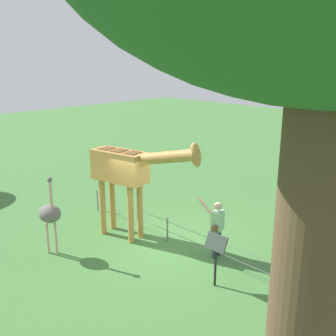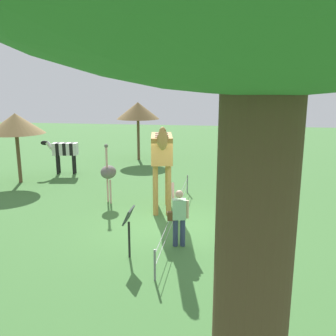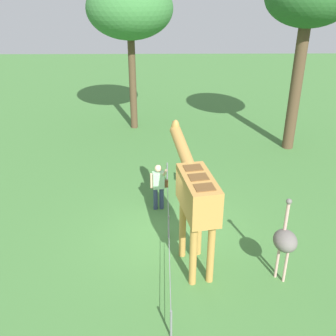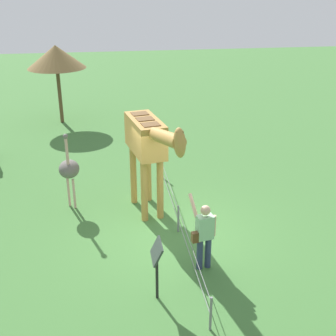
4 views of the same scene
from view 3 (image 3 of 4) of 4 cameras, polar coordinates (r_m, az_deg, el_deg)
The scene contains 8 objects.
ground_plane at distance 11.58m, azimuth 0.89°, elevation -10.11°, with size 60.00×60.00×0.00m, color #427538.
giraffe at distance 9.61m, azimuth 3.91°, elevation -3.55°, with size 3.64×1.13×3.24m.
visitor at distance 12.44m, azimuth -1.36°, elevation -2.41°, with size 0.68×0.57×1.67m.
ostrich at distance 9.90m, azimuth 16.70°, elevation -10.13°, with size 0.70×0.56×2.25m.
tree_east at distance 16.92m, azimuth 19.84°, elevation 22.06°, with size 3.34×3.34×7.37m.
tree_northeast at distance 18.73m, azimuth -5.60°, elevation 22.06°, with size 3.86×3.86×6.93m.
info_sign at distance 13.23m, azimuth 3.67°, elevation -0.39°, with size 0.56×0.21×1.32m.
wire_fence at distance 11.35m, azimuth 0.09°, elevation -8.47°, with size 7.05×0.05×0.75m.
Camera 3 is at (-9.33, 0.30, 6.86)m, focal length 41.78 mm.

